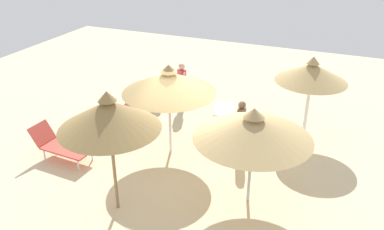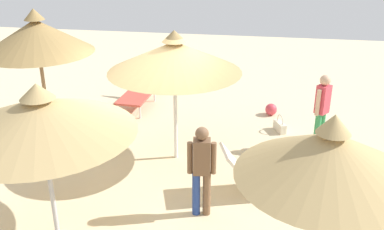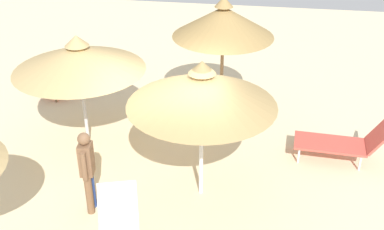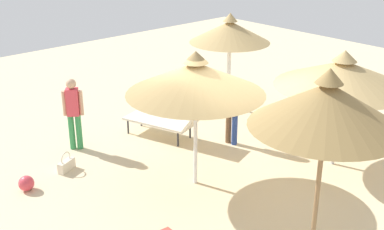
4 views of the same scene
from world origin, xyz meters
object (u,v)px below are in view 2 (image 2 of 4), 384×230
at_px(parasol_umbrella_edge, 37,36).
at_px(parasol_umbrella_back, 330,156).
at_px(beach_ball, 271,109).
at_px(parasol_umbrella_far_left, 175,57).
at_px(parasol_umbrella_center, 40,115).
at_px(handbag, 280,126).
at_px(lounge_chair_near_left, 140,90).
at_px(person_standing_near_right, 202,167).
at_px(person_standing_edge, 322,108).
at_px(lounge_chair_front, 275,170).

distance_m(parasol_umbrella_edge, parasol_umbrella_back, 6.26).
bearing_deg(beach_ball, parasol_umbrella_edge, 118.12).
distance_m(parasol_umbrella_far_left, parasol_umbrella_back, 4.19).
relative_size(parasol_umbrella_edge, parasol_umbrella_center, 1.10).
distance_m(parasol_umbrella_edge, beach_ball, 5.80).
height_order(parasol_umbrella_far_left, handbag, parasol_umbrella_far_left).
xyz_separation_m(lounge_chair_near_left, person_standing_near_right, (-4.53, -2.31, 0.46)).
bearing_deg(parasol_umbrella_back, parasol_umbrella_center, 79.02).
height_order(parasol_umbrella_edge, parasol_umbrella_back, parasol_umbrella_edge).
bearing_deg(handbag, parasol_umbrella_far_left, 127.16).
bearing_deg(parasol_umbrella_back, lounge_chair_near_left, 32.82).
relative_size(parasol_umbrella_back, person_standing_edge, 1.57).
bearing_deg(person_standing_near_right, handbag, -21.25).
relative_size(parasol_umbrella_center, parasol_umbrella_back, 1.04).
xyz_separation_m(parasol_umbrella_edge, handbag, (1.56, -4.91, -2.29)).
height_order(parasol_umbrella_center, lounge_chair_near_left, parasol_umbrella_center).
relative_size(parasol_umbrella_edge, person_standing_near_right, 1.87).
distance_m(parasol_umbrella_center, handbag, 5.85).
bearing_deg(parasol_umbrella_center, lounge_chair_near_left, 1.70).
bearing_deg(lounge_chair_front, lounge_chair_near_left, 43.82).
xyz_separation_m(parasol_umbrella_center, person_standing_near_right, (0.85, -2.15, -1.09)).
bearing_deg(person_standing_edge, parasol_umbrella_far_left, 107.65).
height_order(parasol_umbrella_edge, person_standing_edge, parasol_umbrella_edge).
xyz_separation_m(parasol_umbrella_edge, person_standing_near_right, (-1.90, -3.56, -1.53)).
bearing_deg(parasol_umbrella_far_left, lounge_chair_front, -115.75).
height_order(parasol_umbrella_far_left, person_standing_near_right, parasol_umbrella_far_left).
xyz_separation_m(parasol_umbrella_far_left, lounge_chair_near_left, (2.69, 1.51, -1.71)).
relative_size(parasol_umbrella_center, person_standing_edge, 1.63).
height_order(parasol_umbrella_edge, parasol_umbrella_far_left, parasol_umbrella_edge).
xyz_separation_m(parasol_umbrella_back, handbag, (5.04, 0.29, -1.95)).
bearing_deg(parasol_umbrella_edge, handbag, -72.36).
height_order(parasol_umbrella_center, parasol_umbrella_far_left, parasol_umbrella_far_left).
xyz_separation_m(handbag, beach_ball, (0.96, 0.20, 0.02)).
relative_size(person_standing_edge, handbag, 3.72).
relative_size(parasol_umbrella_edge, parasol_umbrella_back, 1.15).
height_order(parasol_umbrella_edge, beach_ball, parasol_umbrella_edge).
distance_m(person_standing_near_right, person_standing_edge, 3.50).
distance_m(parasol_umbrella_edge, parasol_umbrella_far_left, 2.78).
xyz_separation_m(parasol_umbrella_center, parasol_umbrella_far_left, (2.69, -1.35, 0.16)).
xyz_separation_m(lounge_chair_near_left, beach_ball, (-0.11, -3.45, -0.29)).
xyz_separation_m(lounge_chair_front, person_standing_near_right, (-0.88, 1.19, 0.46)).
distance_m(parasol_umbrella_back, beach_ball, 6.32).
xyz_separation_m(parasol_umbrella_edge, lounge_chair_near_left, (2.63, -1.26, -1.98)).
distance_m(parasol_umbrella_center, parasol_umbrella_back, 3.85).
distance_m(lounge_chair_front, beach_ball, 3.55).
xyz_separation_m(parasol_umbrella_edge, person_standing_edge, (0.87, -5.70, -1.49)).
bearing_deg(handbag, parasol_umbrella_edge, 107.64).
xyz_separation_m(parasol_umbrella_edge, lounge_chair_front, (-1.02, -4.76, -1.99)).
bearing_deg(parasol_umbrella_edge, parasol_umbrella_back, -123.81).
height_order(person_standing_near_right, handbag, person_standing_near_right).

